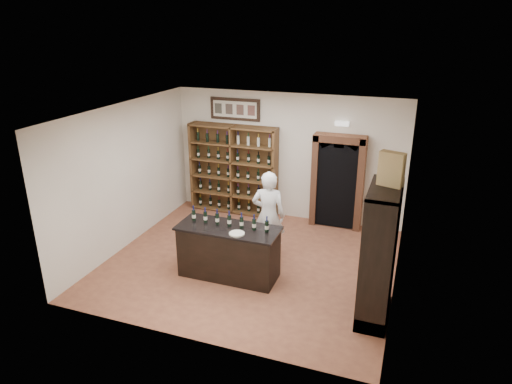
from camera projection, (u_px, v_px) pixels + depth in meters
floor at (250, 262)px, 9.08m from camera, size 5.50×5.50×0.00m
ceiling at (250, 112)px, 8.02m from camera, size 5.50×5.50×0.00m
wall_back at (287, 157)px, 10.75m from camera, size 5.50×0.04×3.00m
wall_left at (126, 176)px, 9.43m from camera, size 0.04×5.00×3.00m
wall_right at (403, 211)px, 7.68m from camera, size 0.04×5.00×3.00m
wine_shelf at (234, 169)px, 11.16m from camera, size 2.20×0.38×2.20m
framed_picture at (235, 109)px, 10.77m from camera, size 1.25×0.04×0.52m
arched_doorway at (338, 179)px, 10.33m from camera, size 1.17×0.35×2.17m
emergency_light at (342, 124)px, 9.97m from camera, size 0.30×0.10×0.10m
tasting_counter at (229, 252)px, 8.44m from camera, size 1.88×0.78×1.00m
counter_bottle_0 at (194, 215)px, 8.50m from camera, size 0.07×0.07×0.30m
counter_bottle_1 at (205, 217)px, 8.43m from camera, size 0.07×0.07×0.30m
counter_bottle_2 at (217, 219)px, 8.35m from camera, size 0.07×0.07×0.30m
counter_bottle_3 at (229, 221)px, 8.28m from camera, size 0.07×0.07×0.30m
counter_bottle_4 at (242, 223)px, 8.20m from camera, size 0.07×0.07×0.30m
counter_bottle_5 at (254, 224)px, 8.12m from camera, size 0.07×0.07×0.30m
counter_bottle_6 at (267, 226)px, 8.05m from camera, size 0.07×0.07×0.30m
side_cabinet at (379, 274)px, 7.22m from camera, size 0.48×1.20×2.20m
shopkeeper at (268, 216)px, 8.98m from camera, size 0.71×0.51×1.82m
plate at (237, 234)px, 8.00m from camera, size 0.27×0.27×0.02m
wine_crate at (391, 169)px, 6.71m from camera, size 0.40×0.26×0.52m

